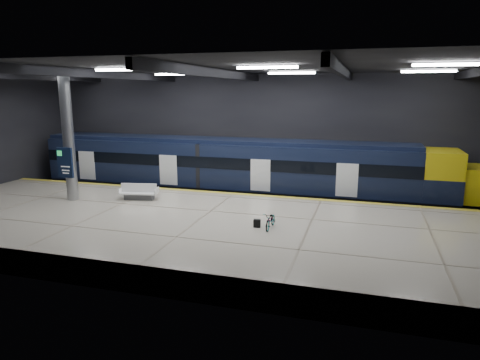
% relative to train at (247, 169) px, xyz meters
% --- Properties ---
extents(ground, '(30.00, 30.00, 0.00)m').
position_rel_train_xyz_m(ground, '(-0.06, -5.50, -2.06)').
color(ground, black).
rests_on(ground, ground).
extents(room_shell, '(30.10, 16.10, 8.05)m').
position_rel_train_xyz_m(room_shell, '(-0.06, -5.49, 3.66)').
color(room_shell, black).
rests_on(room_shell, ground).
extents(platform, '(30.00, 11.00, 1.10)m').
position_rel_train_xyz_m(platform, '(-0.06, -8.00, -1.51)').
color(platform, '#BAB09D').
rests_on(platform, ground).
extents(safety_strip, '(30.00, 0.40, 0.01)m').
position_rel_train_xyz_m(safety_strip, '(-0.06, -2.75, -0.95)').
color(safety_strip, gold).
rests_on(safety_strip, platform).
extents(rails, '(30.00, 1.52, 0.16)m').
position_rel_train_xyz_m(rails, '(-0.06, 0.00, -1.98)').
color(rails, gray).
rests_on(rails, ground).
extents(train, '(29.40, 2.84, 3.79)m').
position_rel_train_xyz_m(train, '(0.00, 0.00, 0.00)').
color(train, black).
rests_on(train, ground).
extents(bench, '(2.15, 1.23, 0.89)m').
position_rel_train_xyz_m(bench, '(-4.59, -5.47, -0.64)').
color(bench, '#595B60').
rests_on(bench, platform).
extents(bicycle, '(0.53, 1.42, 0.74)m').
position_rel_train_xyz_m(bicycle, '(3.38, -8.36, -0.59)').
color(bicycle, '#99999E').
rests_on(bicycle, platform).
extents(pannier_bag, '(0.31, 0.20, 0.35)m').
position_rel_train_xyz_m(pannier_bag, '(2.78, -8.36, -0.78)').
color(pannier_bag, black).
rests_on(pannier_bag, platform).
extents(info_column, '(0.90, 0.78, 6.90)m').
position_rel_train_xyz_m(info_column, '(-8.06, -6.52, 2.40)').
color(info_column, '#9EA0A5').
rests_on(info_column, platform).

